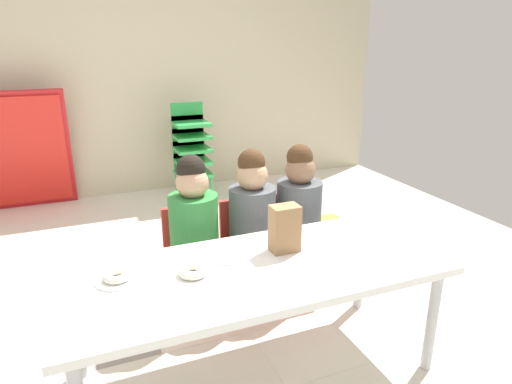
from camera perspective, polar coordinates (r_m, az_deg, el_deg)
name	(u,v)px	position (r m, az deg, el deg)	size (l,w,h in m)	color
ground_plane	(195,322)	(2.63, -7.65, -15.87)	(5.47, 4.94, 0.02)	silver
back_wall	(122,69)	(4.62, -16.51, 14.66)	(5.47, 0.10, 2.43)	beige
craft_table	(256,277)	(2.00, 0.02, -10.65)	(1.67, 0.68, 0.55)	white
seated_child_near_camera	(194,223)	(2.43, -7.88, -3.84)	(0.34, 0.34, 0.92)	red
seated_child_middle_seat	(252,214)	(2.52, -0.53, -2.77)	(0.32, 0.31, 0.92)	red
seated_child_far_right	(298,207)	(2.64, 5.37, -1.88)	(0.32, 0.32, 0.92)	red
kid_chair_green_stack	(191,146)	(4.34, -8.18, 5.70)	(0.32, 0.30, 0.92)	green
folded_activity_table	(16,152)	(4.51, -27.97, 4.45)	(0.90, 0.29, 1.09)	red
paper_bag_brown	(285,228)	(2.08, 3.64, -4.61)	(0.13, 0.09, 0.22)	#9E754C
paper_plate_near_edge	(118,280)	(1.95, -17.05, -10.55)	(0.18, 0.18, 0.01)	white
paper_plate_center_table	(228,256)	(2.06, -3.50, -8.03)	(0.18, 0.18, 0.01)	white
donut_powdered_on_plate	(117,275)	(1.94, -17.11, -10.02)	(0.11, 0.11, 0.03)	white
donut_powdered_loose	(193,271)	(1.92, -7.95, -9.82)	(0.12, 0.12, 0.04)	white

